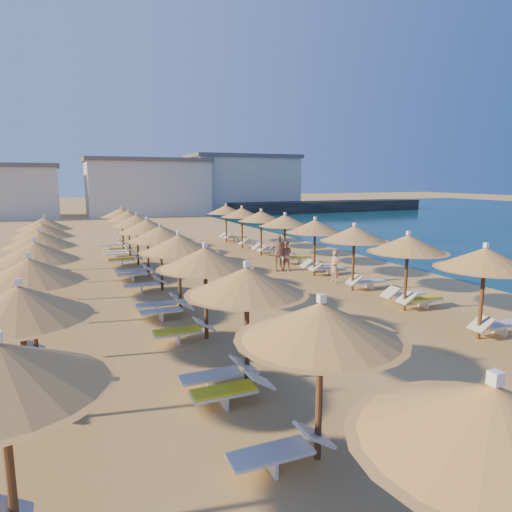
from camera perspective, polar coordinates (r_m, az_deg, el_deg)
name	(u,v)px	position (r m, az deg, el deg)	size (l,w,h in m)	color
ground	(278,309)	(17.08, 2.71, -6.59)	(220.00, 220.00, 0.00)	tan
jetty	(328,206)	(67.10, 8.99, 6.16)	(30.00, 4.00, 1.50)	black
hotel_blocks	(144,186)	(62.85, -13.78, 8.46)	(47.90, 10.46, 8.10)	beige
parasol_row_east	(354,235)	(19.74, 12.19, 2.61)	(2.89, 35.48, 2.93)	brown
parasol_row_west	(179,245)	(16.59, -9.63, 1.38)	(2.89, 35.48, 2.93)	brown
parasol_row_inland	(36,253)	(16.17, -25.83, 0.32)	(2.89, 22.44, 2.93)	brown
loungers	(238,295)	(17.60, -2.22, -4.93)	(15.41, 34.04, 0.66)	white
beachgoer_b	(286,256)	(23.77, 3.78, 0.05)	(0.78, 0.61, 1.61)	tan
beachgoer_a	(335,266)	(21.30, 9.79, -1.29)	(0.57, 0.37, 1.55)	tan
beachgoer_c	(278,253)	(23.72, 2.79, 0.36)	(1.10, 0.46, 1.88)	tan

